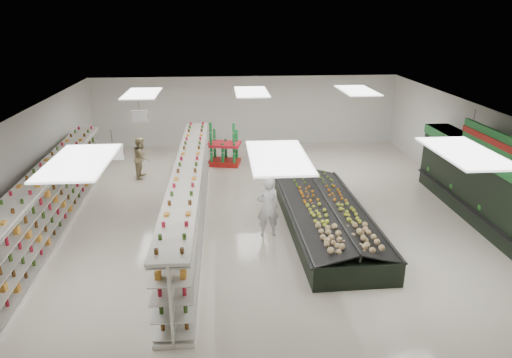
{
  "coord_description": "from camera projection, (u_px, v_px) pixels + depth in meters",
  "views": [
    {
      "loc": [
        -1.16,
        -12.9,
        6.0
      ],
      "look_at": [
        -0.14,
        0.11,
        1.16
      ],
      "focal_mm": 32.0,
      "sensor_mm": 36.0,
      "label": 1
    }
  ],
  "objects": [
    {
      "name": "aisle_sign_far",
      "position": [
        140.0,
        116.0,
        14.86
      ],
      "size": [
        0.52,
        0.06,
        0.75
      ],
      "color": "white",
      "rests_on": "ceiling"
    },
    {
      "name": "wall_left",
      "position": [
        20.0,
        173.0,
        13.15
      ],
      "size": [
        0.02,
        16.0,
        3.2
      ],
      "primitive_type": "cube",
      "color": "silver",
      "rests_on": "floor"
    },
    {
      "name": "shopper_background",
      "position": [
        142.0,
        157.0,
        17.21
      ],
      "size": [
        0.53,
        0.79,
        1.56
      ],
      "primitive_type": "imported",
      "rotation": [
        0.0,
        0.0,
        1.49
      ],
      "color": "#9F7E62",
      "rests_on": "floor"
    },
    {
      "name": "ceiling",
      "position": [
        261.0,
        114.0,
        13.11
      ],
      "size": [
        14.0,
        16.0,
        0.02
      ],
      "primitive_type": "cube",
      "color": "white",
      "rests_on": "wall_back"
    },
    {
      "name": "wall_front",
      "position": [
        313.0,
        355.0,
        6.19
      ],
      "size": [
        14.0,
        0.02,
        3.2
      ],
      "primitive_type": "cube",
      "color": "silver",
      "rests_on": "floor"
    },
    {
      "name": "produce_island",
      "position": [
        326.0,
        216.0,
        13.14
      ],
      "size": [
        2.38,
        6.25,
        0.93
      ],
      "rotation": [
        0.0,
        0.0,
        0.02
      ],
      "color": "black",
      "rests_on": "floor"
    },
    {
      "name": "gondola_center",
      "position": [
        190.0,
        198.0,
        13.28
      ],
      "size": [
        0.88,
        10.67,
        1.85
      ],
      "rotation": [
        0.0,
        0.0,
        -0.01
      ],
      "color": "white",
      "rests_on": "floor"
    },
    {
      "name": "floor",
      "position": [
        261.0,
        215.0,
        14.22
      ],
      "size": [
        16.0,
        16.0,
        0.0
      ],
      "primitive_type": "plane",
      "color": "beige",
      "rests_on": "ground"
    },
    {
      "name": "produce_wall_case",
      "position": [
        496.0,
        190.0,
        12.87
      ],
      "size": [
        0.93,
        8.0,
        2.2
      ],
      "color": "black",
      "rests_on": "floor"
    },
    {
      "name": "wall_right",
      "position": [
        485.0,
        161.0,
        14.18
      ],
      "size": [
        0.02,
        16.0,
        3.2
      ],
      "primitive_type": "cube",
      "color": "silver",
      "rests_on": "floor"
    },
    {
      "name": "shopper_main",
      "position": [
        268.0,
        207.0,
        12.64
      ],
      "size": [
        0.67,
        0.47,
        1.75
      ],
      "primitive_type": "imported",
      "rotation": [
        0.0,
        0.0,
        3.22
      ],
      "color": "silver",
      "rests_on": "floor"
    },
    {
      "name": "gondola_left",
      "position": [
        48.0,
        205.0,
        12.85
      ],
      "size": [
        1.13,
        10.5,
        1.82
      ],
      "rotation": [
        0.0,
        0.0,
        0.03
      ],
      "color": "white",
      "rests_on": "floor"
    },
    {
      "name": "hortifruti_banner",
      "position": [
        495.0,
        142.0,
        12.36
      ],
      "size": [
        0.12,
        3.2,
        0.95
      ],
      "color": "#1E702E",
      "rests_on": "ceiling"
    },
    {
      "name": "wall_back",
      "position": [
        246.0,
        111.0,
        21.15
      ],
      "size": [
        14.0,
        0.02,
        3.2
      ],
      "primitive_type": "cube",
      "color": "silver",
      "rests_on": "floor"
    },
    {
      "name": "soda_endcap",
      "position": [
        224.0,
        146.0,
        18.58
      ],
      "size": [
        1.46,
        1.14,
        1.66
      ],
      "rotation": [
        0.0,
        0.0,
        -0.21
      ],
      "color": "#A51612",
      "rests_on": "floor"
    },
    {
      "name": "aisle_sign_near",
      "position": [
        113.0,
        152.0,
        11.12
      ],
      "size": [
        0.52,
        0.06,
        0.75
      ],
      "color": "white",
      "rests_on": "ceiling"
    }
  ]
}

